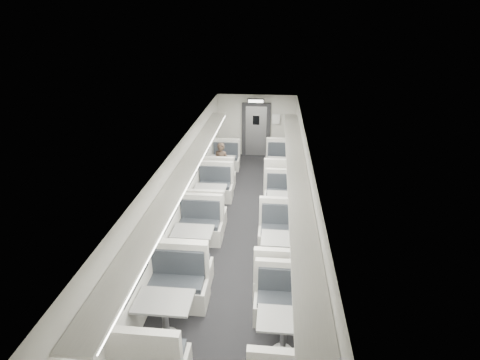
% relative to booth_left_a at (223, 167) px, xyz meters
% --- Properties ---
extents(room, '(3.24, 12.24, 2.64)m').
position_rel_booth_left_a_xyz_m(room, '(1.00, -3.66, 0.84)').
color(room, black).
rests_on(room, ground).
extents(booth_left_a, '(1.00, 2.03, 1.09)m').
position_rel_booth_left_a_xyz_m(booth_left_a, '(0.00, 0.00, 0.00)').
color(booth_left_a, '#B8B6AD').
rests_on(booth_left_a, room).
extents(booth_left_b, '(1.06, 2.15, 1.15)m').
position_rel_booth_left_a_xyz_m(booth_left_b, '(0.00, -2.50, 0.02)').
color(booth_left_b, '#B8B6AD').
rests_on(booth_left_b, room).
extents(booth_left_c, '(1.08, 2.19, 1.17)m').
position_rel_booth_left_a_xyz_m(booth_left_c, '(0.00, -4.78, 0.03)').
color(booth_left_c, '#B8B6AD').
rests_on(booth_left_c, room).
extents(booth_left_d, '(1.15, 2.33, 1.25)m').
position_rel_booth_left_a_xyz_m(booth_left_d, '(0.00, -7.05, 0.05)').
color(booth_left_d, '#B8B6AD').
rests_on(booth_left_d, room).
extents(booth_right_a, '(1.11, 2.24, 1.20)m').
position_rel_booth_left_a_xyz_m(booth_right_a, '(2.00, -0.21, 0.04)').
color(booth_right_a, '#B8B6AD').
rests_on(booth_right_a, room).
extents(booth_right_b, '(0.99, 2.02, 1.08)m').
position_rel_booth_left_a_xyz_m(booth_right_b, '(2.00, -2.67, -0.00)').
color(booth_right_b, '#B8B6AD').
rests_on(booth_right_b, room).
extents(booth_right_c, '(1.13, 2.29, 1.23)m').
position_rel_booth_left_a_xyz_m(booth_right_c, '(2.00, -4.94, 0.05)').
color(booth_right_c, '#B8B6AD').
rests_on(booth_right_c, room).
extents(booth_right_d, '(1.05, 2.13, 1.14)m').
position_rel_booth_left_a_xyz_m(booth_right_d, '(2.00, -7.19, 0.02)').
color(booth_right_d, '#B8B6AD').
rests_on(booth_right_d, room).
extents(passenger, '(0.60, 0.48, 1.43)m').
position_rel_booth_left_a_xyz_m(passenger, '(0.04, -0.62, 0.35)').
color(passenger, black).
rests_on(passenger, room).
extents(window_a, '(0.02, 1.18, 0.84)m').
position_rel_booth_left_a_xyz_m(window_a, '(-0.49, -0.26, 0.99)').
color(window_a, black).
rests_on(window_a, room).
extents(window_b, '(0.02, 1.18, 0.84)m').
position_rel_booth_left_a_xyz_m(window_b, '(-0.49, -2.46, 0.99)').
color(window_b, black).
rests_on(window_b, room).
extents(window_c, '(0.02, 1.18, 0.84)m').
position_rel_booth_left_a_xyz_m(window_c, '(-0.49, -4.66, 0.99)').
color(window_c, black).
rests_on(window_c, room).
extents(window_d, '(0.02, 1.18, 0.84)m').
position_rel_booth_left_a_xyz_m(window_d, '(-0.49, -6.86, 0.99)').
color(window_d, black).
rests_on(window_d, room).
extents(luggage_rack_left, '(0.46, 10.40, 0.09)m').
position_rel_booth_left_a_xyz_m(luggage_rack_left, '(-0.24, -3.96, 1.55)').
color(luggage_rack_left, '#B8B6AD').
rests_on(luggage_rack_left, room).
extents(luggage_rack_right, '(0.46, 10.40, 0.09)m').
position_rel_booth_left_a_xyz_m(luggage_rack_right, '(2.24, -3.96, 1.55)').
color(luggage_rack_right, '#B8B6AD').
rests_on(luggage_rack_right, room).
extents(vestibule_door, '(1.10, 0.13, 2.10)m').
position_rel_booth_left_a_xyz_m(vestibule_door, '(1.00, 2.27, 0.68)').
color(vestibule_door, black).
rests_on(vestibule_door, room).
extents(exit_sign, '(0.62, 0.12, 0.16)m').
position_rel_booth_left_a_xyz_m(exit_sign, '(1.00, 1.78, 1.92)').
color(exit_sign, black).
rests_on(exit_sign, room).
extents(wall_notice, '(0.32, 0.02, 0.40)m').
position_rel_booth_left_a_xyz_m(wall_notice, '(1.75, 2.26, 1.14)').
color(wall_notice, silver).
rests_on(wall_notice, room).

